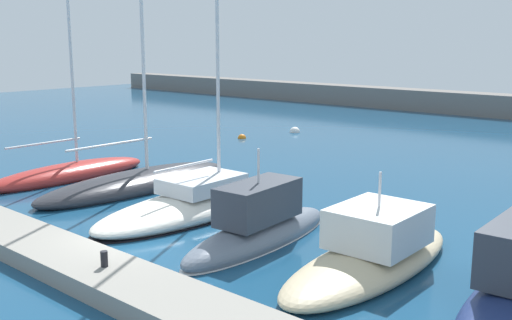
% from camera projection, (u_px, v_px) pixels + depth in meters
% --- Properties ---
extents(ground_plane, '(120.00, 120.00, 0.00)m').
position_uv_depth(ground_plane, '(130.00, 251.00, 19.44)').
color(ground_plane, navy).
extents(dock_pier, '(26.94, 2.09, 0.55)m').
position_uv_depth(dock_pier, '(71.00, 261.00, 17.82)').
color(dock_pier, gray).
rests_on(dock_pier, ground_plane).
extents(sailboat_red_nearest, '(2.28, 8.65, 14.12)m').
position_uv_depth(sailboat_red_nearest, '(69.00, 172.00, 29.50)').
color(sailboat_red_nearest, '#B72D28').
rests_on(sailboat_red_nearest, ground_plane).
extents(sailboat_charcoal_second, '(2.83, 10.37, 17.77)m').
position_uv_depth(sailboat_charcoal_second, '(138.00, 181.00, 27.56)').
color(sailboat_charcoal_second, '#2D2D33').
rests_on(sailboat_charcoal_second, ground_plane).
extents(sailboat_ivory_third, '(3.63, 10.17, 21.83)m').
position_uv_depth(sailboat_ivory_third, '(199.00, 201.00, 23.92)').
color(sailboat_ivory_third, silver).
rests_on(sailboat_ivory_third, ground_plane).
extents(motorboat_slate_fourth, '(2.50, 7.54, 3.57)m').
position_uv_depth(motorboat_slate_fourth, '(260.00, 227.00, 20.23)').
color(motorboat_slate_fourth, slate).
rests_on(motorboat_slate_fourth, ground_plane).
extents(motorboat_sand_fifth, '(2.87, 8.24, 3.13)m').
position_uv_depth(motorboat_sand_fifth, '(373.00, 252.00, 17.82)').
color(motorboat_sand_fifth, beige).
rests_on(motorboat_sand_fifth, ground_plane).
extents(mooring_buoy_orange, '(0.57, 0.57, 0.57)m').
position_uv_depth(mooring_buoy_orange, '(242.00, 138.00, 41.51)').
color(mooring_buoy_orange, orange).
rests_on(mooring_buoy_orange, ground_plane).
extents(mooring_buoy_white, '(0.77, 0.77, 0.77)m').
position_uv_depth(mooring_buoy_white, '(295.00, 132.00, 44.22)').
color(mooring_buoy_white, white).
rests_on(mooring_buoy_white, ground_plane).
extents(dock_bollard, '(0.20, 0.20, 0.44)m').
position_uv_depth(dock_bollard, '(104.00, 259.00, 16.60)').
color(dock_bollard, black).
rests_on(dock_bollard, dock_pier).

